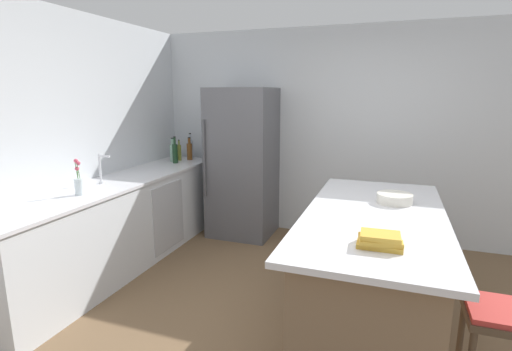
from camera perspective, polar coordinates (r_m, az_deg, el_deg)
The scene contains 16 objects.
ground_plane at distance 3.25m, azimuth 6.52°, elevation -21.86°, with size 7.20×7.20×0.00m, color brown.
wall_rear at distance 4.94m, azimuth 12.95°, elevation 5.89°, with size 6.00×0.10×2.60m, color silver.
wall_left at distance 4.04m, azimuth -29.10°, elevation 3.35°, with size 0.10×6.00×2.60m, color silver.
counter_run_left at distance 4.35m, azimuth -19.26°, elevation -6.60°, with size 0.68×3.14×0.93m.
kitchen_island at distance 3.17m, azimuth 16.65°, elevation -13.36°, with size 1.00×2.15×0.94m.
refrigerator at distance 4.90m, azimuth -2.01°, elevation 1.87°, with size 0.78×0.73×1.88m.
bar_stool at distance 2.58m, azimuth 32.40°, elevation -18.80°, with size 0.36×0.36×0.70m.
sink_faucet at distance 4.10m, azimuth -21.96°, elevation 1.00°, with size 0.15×0.05×0.30m.
flower_vase at distance 3.74m, azimuth -24.77°, elevation -1.09°, with size 0.08×0.08×0.32m.
soda_bottle at distance 5.36m, azimuth -9.70°, elevation 3.95°, with size 0.07×0.07×0.35m.
whiskey_bottle at distance 5.28m, azimuth -9.82°, elevation 3.66°, with size 0.07×0.07×0.31m.
olive_oil_bottle at distance 5.25m, azimuth -11.30°, elevation 3.42°, with size 0.05×0.05×0.28m.
gin_bottle at distance 5.18m, azimuth -12.23°, elevation 3.43°, with size 0.08×0.08×0.31m.
wine_bottle at distance 5.06m, azimuth -11.90°, elevation 3.32°, with size 0.07×0.07×0.34m.
cookbook_stack at distance 2.36m, azimuth 17.90°, elevation -9.13°, with size 0.26×0.20×0.08m.
mixing_bowl at distance 3.31m, azimuth 19.85°, elevation -3.20°, with size 0.28×0.28×0.08m.
Camera 1 is at (0.58, -2.63, 1.81)m, focal length 27.00 mm.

